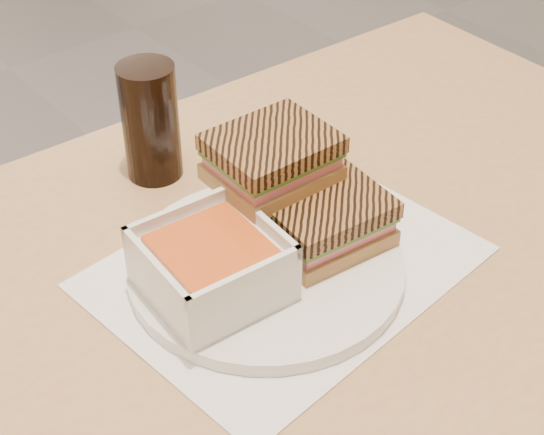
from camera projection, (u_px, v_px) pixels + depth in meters
main_table at (257, 356)px, 0.89m from camera, size 1.22×0.74×0.75m
tray_liner at (285, 266)px, 0.84m from camera, size 0.39×0.32×0.00m
plate at (266, 266)px, 0.83m from camera, size 0.28×0.28×0.02m
soup_bowl at (212, 267)px, 0.77m from camera, size 0.13×0.13×0.06m
panini_lower at (326, 220)px, 0.83m from camera, size 0.13×0.11×0.05m
panini_upper at (272, 158)px, 0.83m from camera, size 0.12×0.10×0.05m
cola_glass at (150, 122)px, 0.93m from camera, size 0.07×0.07×0.14m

